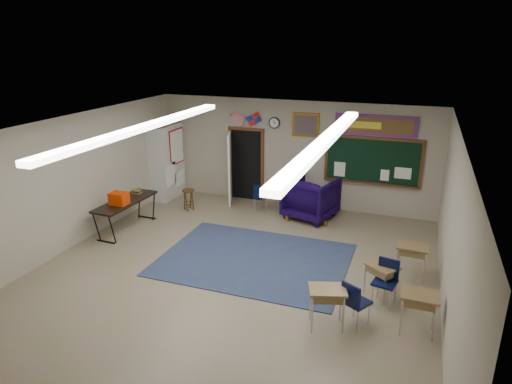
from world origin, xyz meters
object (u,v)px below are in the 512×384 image
(wingback_armchair, at_px, (311,198))
(wooden_stool, at_px, (189,199))
(student_desk_front_left, at_px, (381,279))
(folding_table, at_px, (126,214))
(student_desk_front_right, at_px, (412,260))

(wingback_armchair, height_order, wooden_stool, wingback_armchair)
(student_desk_front_left, distance_m, wooden_stool, 6.20)
(student_desk_front_left, distance_m, folding_table, 6.39)
(folding_table, bearing_deg, student_desk_front_left, -7.20)
(student_desk_front_right, relative_size, folding_table, 0.38)
(student_desk_front_left, xyz_separation_m, folding_table, (-6.30, 1.05, 0.05))
(student_desk_front_right, bearing_deg, wooden_stool, 165.07)
(student_desk_front_left, height_order, folding_table, folding_table)
(wingback_armchair, xyz_separation_m, student_desk_front_right, (2.67, -2.52, -0.16))
(wingback_armchair, distance_m, wooden_stool, 3.41)
(student_desk_front_right, xyz_separation_m, folding_table, (-6.80, 0.12, 0.02))
(student_desk_front_right, height_order, folding_table, folding_table)
(student_desk_front_left, xyz_separation_m, student_desk_front_right, (0.50, 0.93, 0.03))
(wooden_stool, bearing_deg, student_desk_front_left, -27.31)
(student_desk_front_right, distance_m, wooden_stool, 6.31)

